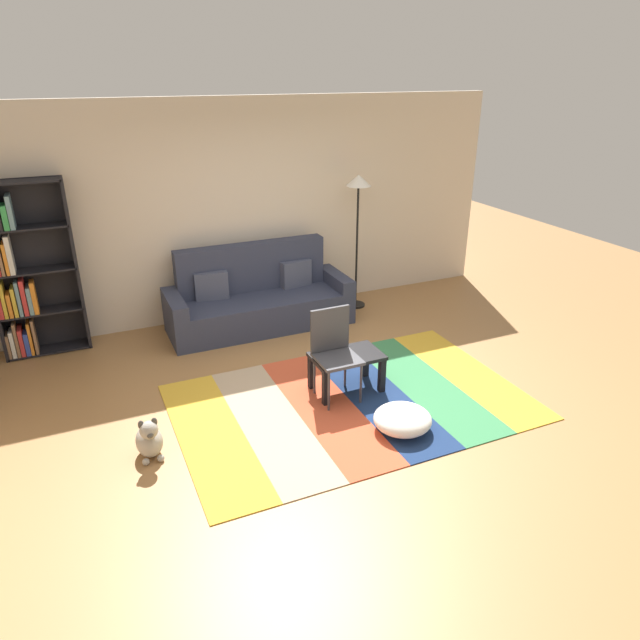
{
  "coord_description": "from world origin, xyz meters",
  "views": [
    {
      "loc": [
        -2.15,
        -4.4,
        3.0
      ],
      "look_at": [
        0.03,
        0.48,
        0.65
      ],
      "focal_mm": 32.35,
      "sensor_mm": 36.0,
      "label": 1
    }
  ],
  "objects_px": {
    "pouf": "(403,419)",
    "dog": "(149,439)",
    "bookshelf": "(23,275)",
    "tv_remote": "(346,356)",
    "folding_chair": "(334,346)",
    "coffee_table": "(347,362)",
    "standing_lamp": "(358,198)",
    "couch": "(258,300)"
  },
  "relations": [
    {
      "from": "bookshelf",
      "to": "pouf",
      "type": "xyz_separation_m",
      "value": [
        2.98,
        -3.03,
        -0.82
      ]
    },
    {
      "from": "tv_remote",
      "to": "dog",
      "type": "bearing_deg",
      "value": 172.47
    },
    {
      "from": "couch",
      "to": "bookshelf",
      "type": "relative_size",
      "value": 1.16
    },
    {
      "from": "couch",
      "to": "dog",
      "type": "distance_m",
      "value": 2.79
    },
    {
      "from": "dog",
      "to": "folding_chair",
      "type": "relative_size",
      "value": 0.44
    },
    {
      "from": "folding_chair",
      "to": "bookshelf",
      "type": "bearing_deg",
      "value": -176.62
    },
    {
      "from": "tv_remote",
      "to": "coffee_table",
      "type": "bearing_deg",
      "value": 44.64
    },
    {
      "from": "standing_lamp",
      "to": "folding_chair",
      "type": "relative_size",
      "value": 1.96
    },
    {
      "from": "bookshelf",
      "to": "dog",
      "type": "height_order",
      "value": "bookshelf"
    },
    {
      "from": "couch",
      "to": "pouf",
      "type": "relative_size",
      "value": 4.31
    },
    {
      "from": "pouf",
      "to": "dog",
      "type": "distance_m",
      "value": 2.19
    },
    {
      "from": "couch",
      "to": "coffee_table",
      "type": "xyz_separation_m",
      "value": [
        0.28,
        -1.91,
        -0.02
      ]
    },
    {
      "from": "dog",
      "to": "folding_chair",
      "type": "height_order",
      "value": "folding_chair"
    },
    {
      "from": "coffee_table",
      "to": "folding_chair",
      "type": "height_order",
      "value": "folding_chair"
    },
    {
      "from": "pouf",
      "to": "tv_remote",
      "type": "height_order",
      "value": "tv_remote"
    },
    {
      "from": "standing_lamp",
      "to": "bookshelf",
      "type": "bearing_deg",
      "value": 176.79
    },
    {
      "from": "coffee_table",
      "to": "couch",
      "type": "bearing_deg",
      "value": 98.47
    },
    {
      "from": "bookshelf",
      "to": "tv_remote",
      "type": "height_order",
      "value": "bookshelf"
    },
    {
      "from": "couch",
      "to": "bookshelf",
      "type": "height_order",
      "value": "bookshelf"
    },
    {
      "from": "bookshelf",
      "to": "dog",
      "type": "bearing_deg",
      "value": -70.91
    },
    {
      "from": "pouf",
      "to": "folding_chair",
      "type": "bearing_deg",
      "value": 110.3
    },
    {
      "from": "tv_remote",
      "to": "pouf",
      "type": "bearing_deg",
      "value": -92.42
    },
    {
      "from": "tv_remote",
      "to": "folding_chair",
      "type": "distance_m",
      "value": 0.18
    },
    {
      "from": "tv_remote",
      "to": "folding_chair",
      "type": "bearing_deg",
      "value": 155.83
    },
    {
      "from": "dog",
      "to": "tv_remote",
      "type": "height_order",
      "value": "tv_remote"
    },
    {
      "from": "dog",
      "to": "folding_chair",
      "type": "distance_m",
      "value": 1.88
    },
    {
      "from": "pouf",
      "to": "couch",
      "type": "bearing_deg",
      "value": 98.86
    },
    {
      "from": "standing_lamp",
      "to": "tv_remote",
      "type": "height_order",
      "value": "standing_lamp"
    },
    {
      "from": "coffee_table",
      "to": "tv_remote",
      "type": "relative_size",
      "value": 4.63
    },
    {
      "from": "tv_remote",
      "to": "couch",
      "type": "bearing_deg",
      "value": 82.69
    },
    {
      "from": "couch",
      "to": "pouf",
      "type": "bearing_deg",
      "value": -81.14
    },
    {
      "from": "coffee_table",
      "to": "standing_lamp",
      "type": "height_order",
      "value": "standing_lamp"
    },
    {
      "from": "pouf",
      "to": "standing_lamp",
      "type": "height_order",
      "value": "standing_lamp"
    },
    {
      "from": "coffee_table",
      "to": "dog",
      "type": "relative_size",
      "value": 1.75
    },
    {
      "from": "couch",
      "to": "bookshelf",
      "type": "xyz_separation_m",
      "value": [
        -2.55,
        0.28,
        0.6
      ]
    },
    {
      "from": "bookshelf",
      "to": "standing_lamp",
      "type": "relative_size",
      "value": 1.1
    },
    {
      "from": "coffee_table",
      "to": "bookshelf",
      "type": "bearing_deg",
      "value": 142.3
    },
    {
      "from": "couch",
      "to": "tv_remote",
      "type": "distance_m",
      "value": 1.98
    },
    {
      "from": "standing_lamp",
      "to": "dog",
      "type": "bearing_deg",
      "value": -143.79
    },
    {
      "from": "standing_lamp",
      "to": "tv_remote",
      "type": "distance_m",
      "value": 2.56
    },
    {
      "from": "pouf",
      "to": "dog",
      "type": "height_order",
      "value": "dog"
    },
    {
      "from": "couch",
      "to": "bookshelf",
      "type": "bearing_deg",
      "value": 173.64
    }
  ]
}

